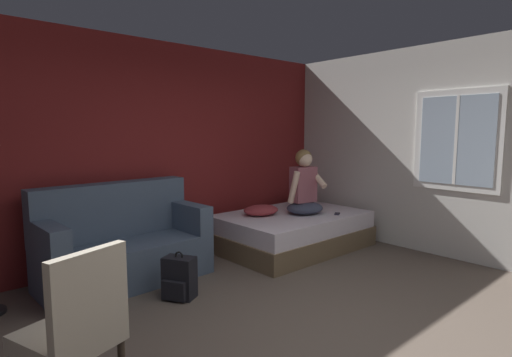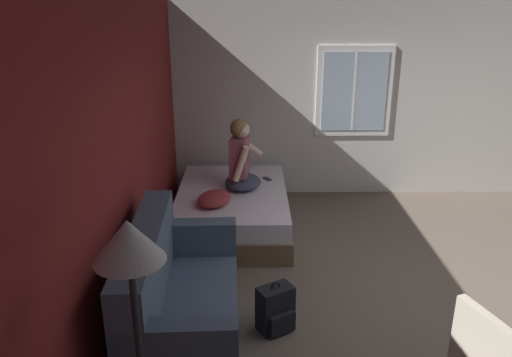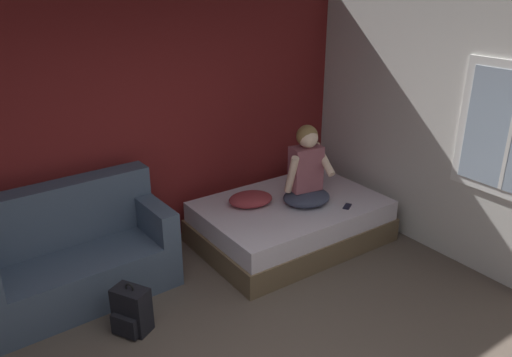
{
  "view_description": "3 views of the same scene",
  "coord_description": "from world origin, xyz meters",
  "px_view_note": "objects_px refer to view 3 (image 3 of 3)",
  "views": [
    {
      "loc": [
        -2.2,
        -1.65,
        1.6
      ],
      "look_at": [
        1.04,
        2.03,
        1.02
      ],
      "focal_mm": 28.0,
      "sensor_mm": 36.0,
      "label": 1
    },
    {
      "loc": [
        -3.94,
        1.81,
        2.7
      ],
      "look_at": [
        0.99,
        1.76,
        0.91
      ],
      "focal_mm": 35.0,
      "sensor_mm": 36.0,
      "label": 2
    },
    {
      "loc": [
        -1.41,
        -1.79,
        2.8
      ],
      "look_at": [
        1.03,
        1.73,
        1.03
      ],
      "focal_mm": 35.0,
      "sensor_mm": 36.0,
      "label": 3
    }
  ],
  "objects_px": {
    "person_seated": "(306,173)",
    "cell_phone": "(347,206)",
    "couch": "(75,256)",
    "backpack": "(131,311)",
    "bed": "(291,222)",
    "throw_pillow": "(251,199)"
  },
  "relations": [
    {
      "from": "bed",
      "to": "cell_phone",
      "type": "height_order",
      "value": "cell_phone"
    },
    {
      "from": "backpack",
      "to": "bed",
      "type": "bearing_deg",
      "value": 12.27
    },
    {
      "from": "couch",
      "to": "cell_phone",
      "type": "xyz_separation_m",
      "value": [
        2.67,
        -0.8,
        0.09
      ]
    },
    {
      "from": "couch",
      "to": "backpack",
      "type": "relative_size",
      "value": 3.78
    },
    {
      "from": "couch",
      "to": "person_seated",
      "type": "xyz_separation_m",
      "value": [
        2.35,
        -0.47,
        0.44
      ]
    },
    {
      "from": "couch",
      "to": "person_seated",
      "type": "relative_size",
      "value": 1.98
    },
    {
      "from": "couch",
      "to": "person_seated",
      "type": "height_order",
      "value": "person_seated"
    },
    {
      "from": "backpack",
      "to": "throw_pillow",
      "type": "distance_m",
      "value": 1.79
    },
    {
      "from": "throw_pillow",
      "to": "cell_phone",
      "type": "height_order",
      "value": "throw_pillow"
    },
    {
      "from": "couch",
      "to": "person_seated",
      "type": "distance_m",
      "value": 2.44
    },
    {
      "from": "couch",
      "to": "throw_pillow",
      "type": "xyz_separation_m",
      "value": [
        1.84,
        -0.17,
        0.16
      ]
    },
    {
      "from": "person_seated",
      "to": "throw_pillow",
      "type": "bearing_deg",
      "value": 149.76
    },
    {
      "from": "bed",
      "to": "person_seated",
      "type": "height_order",
      "value": "person_seated"
    },
    {
      "from": "person_seated",
      "to": "cell_phone",
      "type": "height_order",
      "value": "person_seated"
    },
    {
      "from": "couch",
      "to": "throw_pillow",
      "type": "bearing_deg",
      "value": -5.27
    },
    {
      "from": "person_seated",
      "to": "cell_phone",
      "type": "relative_size",
      "value": 6.08
    },
    {
      "from": "couch",
      "to": "backpack",
      "type": "xyz_separation_m",
      "value": [
        0.21,
        -0.8,
        -0.2
      ]
    },
    {
      "from": "backpack",
      "to": "cell_phone",
      "type": "xyz_separation_m",
      "value": [
        2.46,
        0.0,
        0.29
      ]
    },
    {
      "from": "throw_pillow",
      "to": "bed",
      "type": "bearing_deg",
      "value": -24.64
    },
    {
      "from": "backpack",
      "to": "cell_phone",
      "type": "distance_m",
      "value": 2.48
    },
    {
      "from": "bed",
      "to": "cell_phone",
      "type": "relative_size",
      "value": 13.97
    },
    {
      "from": "backpack",
      "to": "person_seated",
      "type": "bearing_deg",
      "value": 8.76
    }
  ]
}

